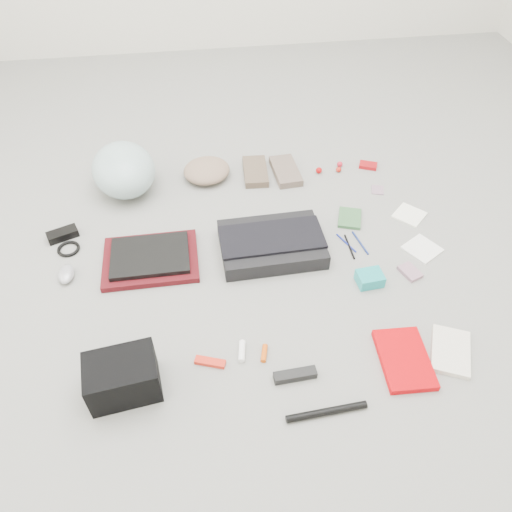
{
  "coord_description": "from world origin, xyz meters",
  "views": [
    {
      "loc": [
        -0.18,
        -1.31,
        1.41
      ],
      "look_at": [
        0.0,
        0.0,
        0.05
      ],
      "focal_mm": 35.0,
      "sensor_mm": 36.0,
      "label": 1
    }
  ],
  "objects": [
    {
      "name": "pen_black",
      "position": [
        0.38,
        0.04,
        0.0
      ],
      "size": [
        0.01,
        0.14,
        0.01
      ],
      "primitive_type": "cylinder",
      "rotation": [
        1.57,
        0.0,
        0.01
      ],
      "color": "black",
      "rests_on": "ground_plane"
    },
    {
      "name": "mouse",
      "position": [
        -0.72,
        0.04,
        0.02
      ],
      "size": [
        0.06,
        0.1,
        0.04
      ],
      "primitive_type": "ellipsoid",
      "rotation": [
        0.0,
        0.0,
        0.01
      ],
      "color": "#9C9BA3",
      "rests_on": "ground_plane"
    },
    {
      "name": "power_brick",
      "position": [
        -0.76,
        0.26,
        0.02
      ],
      "size": [
        0.13,
        0.09,
        0.03
      ],
      "primitive_type": "cube",
      "rotation": [
        0.0,
        0.0,
        0.37
      ],
      "color": "black",
      "rests_on": "ground_plane"
    },
    {
      "name": "accordion_wallet",
      "position": [
        0.41,
        -0.15,
        0.02
      ],
      "size": [
        0.1,
        0.08,
        0.05
      ],
      "primitive_type": "cube",
      "rotation": [
        0.0,
        0.0,
        0.08
      ],
      "color": "teal",
      "rests_on": "ground_plane"
    },
    {
      "name": "multitool",
      "position": [
        -0.21,
        -0.42,
        0.01
      ],
      "size": [
        0.1,
        0.06,
        0.02
      ],
      "primitive_type": "cube",
      "rotation": [
        0.0,
        0.0,
        -0.34
      ],
      "color": "red",
      "rests_on": "ground_plane"
    },
    {
      "name": "camera_bag",
      "position": [
        -0.47,
        -0.47,
        0.07
      ],
      "size": [
        0.23,
        0.18,
        0.14
      ],
      "primitive_type": "cube",
      "rotation": [
        0.0,
        0.0,
        0.13
      ],
      "color": "black",
      "rests_on": "ground_plane"
    },
    {
      "name": "toiletry_tube_white",
      "position": [
        -0.1,
        -0.39,
        0.01
      ],
      "size": [
        0.03,
        0.08,
        0.02
      ],
      "primitive_type": "cylinder",
      "rotation": [
        1.57,
        0.0,
        -0.17
      ],
      "color": "white",
      "rests_on": "ground_plane"
    },
    {
      "name": "beanie",
      "position": [
        -0.15,
        0.59,
        0.04
      ],
      "size": [
        0.27,
        0.26,
        0.08
      ],
      "primitive_type": "ellipsoid",
      "rotation": [
        0.0,
        0.0,
        0.34
      ],
      "color": "#8D705B",
      "rests_on": "ground_plane"
    },
    {
      "name": "notepad",
      "position": [
        0.43,
        0.21,
        0.01
      ],
      "size": [
        0.13,
        0.15,
        0.01
      ],
      "primitive_type": "cube",
      "rotation": [
        0.0,
        0.0,
        -0.32
      ],
      "color": "#335F36",
      "rests_on": "ground_plane"
    },
    {
      "name": "lollipop_a",
      "position": [
        0.38,
        0.55,
        0.01
      ],
      "size": [
        0.03,
        0.03,
        0.03
      ],
      "primitive_type": "sphere",
      "rotation": [
        0.0,
        0.0,
        -0.1
      ],
      "color": "#B0080A",
      "rests_on": "ground_plane"
    },
    {
      "name": "lollipop_c",
      "position": [
        0.49,
        0.59,
        0.01
      ],
      "size": [
        0.03,
        0.03,
        0.03
      ],
      "primitive_type": "sphere",
      "rotation": [
        0.0,
        0.0,
        0.19
      ],
      "color": "red",
      "rests_on": "ground_plane"
    },
    {
      "name": "ground_plane",
      "position": [
        0.0,
        0.0,
        0.0
      ],
      "size": [
        4.0,
        4.0,
        0.0
      ],
      "primitive_type": "plane",
      "color": "gray"
    },
    {
      "name": "u_lock",
      "position": [
        0.05,
        -0.5,
        0.01
      ],
      "size": [
        0.14,
        0.04,
        0.03
      ],
      "primitive_type": "cube",
      "rotation": [
        0.0,
        0.0,
        0.05
      ],
      "color": "black",
      "rests_on": "ground_plane"
    },
    {
      "name": "lollipop_b",
      "position": [
        0.47,
        0.55,
        0.01
      ],
      "size": [
        0.03,
        0.03,
        0.03
      ],
      "primitive_type": "sphere",
      "rotation": [
        0.0,
        0.0,
        0.12
      ],
      "color": "red",
      "rests_on": "ground_plane"
    },
    {
      "name": "book_red",
      "position": [
        0.42,
        -0.5,
        0.01
      ],
      "size": [
        0.17,
        0.24,
        0.02
      ],
      "primitive_type": "cube",
      "rotation": [
        0.0,
        0.0,
        -0.04
      ],
      "color": "#D40107",
      "rests_on": "ground_plane"
    },
    {
      "name": "card_deck",
      "position": [
        0.57,
        -0.12,
        0.01
      ],
      "size": [
        0.08,
        0.1,
        0.02
      ],
      "primitive_type": "cube",
      "rotation": [
        0.0,
        0.0,
        0.37
      ],
      "color": "#A5768A",
      "rests_on": "ground_plane"
    },
    {
      "name": "book_white",
      "position": [
        0.58,
        -0.49,
        0.01
      ],
      "size": [
        0.19,
        0.22,
        0.02
      ],
      "primitive_type": "cube",
      "rotation": [
        0.0,
        0.0,
        -0.42
      ],
      "color": "beige",
      "rests_on": "ground_plane"
    },
    {
      "name": "messenger_bag",
      "position": [
        0.07,
        0.07,
        0.03
      ],
      "size": [
        0.41,
        0.29,
        0.07
      ],
      "primitive_type": "cube",
      "rotation": [
        0.0,
        0.0,
        0.03
      ],
      "color": "black",
      "rests_on": "ground_plane"
    },
    {
      "name": "altoids_tin",
      "position": [
        0.62,
        0.56,
        0.01
      ],
      "size": [
        0.1,
        0.08,
        0.02
      ],
      "primitive_type": "cube",
      "rotation": [
        0.0,
        0.0,
        -0.4
      ],
      "color": "#A90E14",
      "rests_on": "ground_plane"
    },
    {
      "name": "bike_pump",
      "position": [
        0.12,
        -0.64,
        0.01
      ],
      "size": [
        0.25,
        0.04,
        0.02
      ],
      "primitive_type": "cylinder",
      "rotation": [
        0.0,
        1.57,
        0.06
      ],
      "color": "black",
      "rests_on": "ground_plane"
    },
    {
      "name": "mitten_right",
      "position": [
        0.22,
        0.56,
        0.02
      ],
      "size": [
        0.13,
        0.23,
        0.03
      ],
      "primitive_type": "cube",
      "rotation": [
        0.0,
        0.0,
        0.08
      ],
      "color": "#6C5A4E",
      "rests_on": "ground_plane"
    },
    {
      "name": "bag_flap",
      "position": [
        0.07,
        0.07,
        0.07
      ],
      "size": [
        0.41,
        0.19,
        0.01
      ],
      "primitive_type": "cube",
      "rotation": [
        0.0,
        0.0,
        0.03
      ],
      "color": "black",
      "rests_on": "messenger_bag"
    },
    {
      "name": "bike_helmet",
      "position": [
        -0.51,
        0.56,
        0.1
      ],
      "size": [
        0.34,
        0.39,
        0.21
      ],
      "primitive_type": "ellipsoid",
      "rotation": [
        0.0,
        0.0,
        0.22
      ],
      "color": "#A9CACA",
      "rests_on": "ground_plane"
    },
    {
      "name": "stamp_sheet",
      "position": [
        0.61,
        0.38,
        0.0
      ],
      "size": [
        0.07,
        0.08,
        0.0
      ],
      "primitive_type": "cube",
      "rotation": [
        0.0,
        0.0,
        -0.31
      ],
      "color": "gray",
      "rests_on": "ground_plane"
    },
    {
      "name": "cable_coil",
      "position": [
        -0.73,
        0.19,
        0.01
      ],
      "size": [
        0.11,
        0.11,
        0.01
      ],
      "primitive_type": "torus",
      "rotation": [
        0.0,
        0.0,
        -0.24
      ],
      "color": "black",
      "rests_on": "ground_plane"
    },
    {
      "name": "laptop",
      "position": [
        -0.4,
        0.07,
        0.04
      ],
      "size": [
        0.3,
        0.22,
        0.02
      ],
      "primitive_type": "cube",
      "rotation": [
        0.0,
        0.0,
        0.0
      ],
      "color": "black",
      "rests_on": "laptop_sleeve"
    },
    {
      "name": "mitten_left",
      "position": [
        0.08,
        0.58,
        0.02
      ],
      "size": [
        0.12,
        0.22,
        0.03
      ],
      "primitive_type": "cube",
      "rotation": [
        0.0,
        0.0,
        -0.05
      ],
      "color": "brown",
      "rests_on": "ground_plane"
    },
    {
      "name": "laptop_sleeve",
      "position": [
        -0.4,
        0.07,
        0.01
      ],
      "size": [
        0.36,
        0.27,
        0.03
      ],
      "primitive_type": "cube",
      "rotation": [
        0.0,
        0.0,
        0.0
      ],
      "color": "#4C0C11",
      "rests_on": "ground_plane"
    },
    {
      "name": "napkin_bottom",
      "position": [
        0.67,
        -0.01,
        0.0
      ],
      "size": [
        0.17,
        0.17,
        0.01
      ],
      "primitive_type": "cube",
      "rotation": [
        0.0,
        0.0,
        0.55
      ],
      "color": "white",
      "rests_on": "ground_plane"
    },
    {
      "name": "pen_navy",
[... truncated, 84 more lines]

